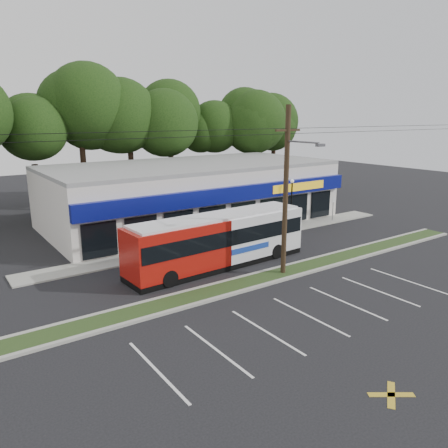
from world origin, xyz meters
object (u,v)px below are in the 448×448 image
object	(u,v)px
lamp_post	(292,198)
pedestrian_b	(273,225)
sign_post	(333,205)
metrobus	(219,239)
car_dark	(234,231)
pedestrian_a	(245,228)
utility_pole	(285,187)

from	to	relation	value
lamp_post	pedestrian_b	world-z (taller)	lamp_post
lamp_post	sign_post	distance (m)	5.13
lamp_post	metrobus	bearing A→B (deg)	-157.41
car_dark	sign_post	bearing A→B (deg)	-84.97
lamp_post	pedestrian_a	size ratio (longest dim) A/B	2.35
utility_pole	pedestrian_b	size ratio (longest dim) A/B	32.26
metrobus	pedestrian_b	distance (m)	8.84
pedestrian_b	metrobus	bearing A→B (deg)	14.75
lamp_post	pedestrian_a	world-z (taller)	lamp_post
lamp_post	metrobus	distance (m)	11.23
car_dark	pedestrian_b	distance (m)	3.73
lamp_post	sign_post	xyz separation A→B (m)	(5.00, -0.23, -1.12)
utility_pole	sign_post	bearing A→B (deg)	30.15
metrobus	sign_post	bearing A→B (deg)	12.12
car_dark	metrobus	bearing A→B (deg)	138.53
sign_post	pedestrian_b	distance (m)	7.49
utility_pole	car_dark	world-z (taller)	utility_pole
utility_pole	car_dark	distance (m)	9.11
sign_post	metrobus	world-z (taller)	metrobus
lamp_post	pedestrian_a	distance (m)	5.45
pedestrian_a	pedestrian_b	bearing A→B (deg)	133.44
lamp_post	sign_post	world-z (taller)	lamp_post
lamp_post	pedestrian_b	xyz separation A→B (m)	(-2.45, -0.45, -1.90)
sign_post	car_dark	bearing A→B (deg)	-179.62
car_dark	pedestrian_a	xyz separation A→B (m)	(1.03, 0.00, 0.14)
lamp_post	car_dark	distance (m)	6.47
utility_pole	pedestrian_a	size ratio (longest dim) A/B	27.61
metrobus	car_dark	bearing A→B (deg)	41.11
metrobus	car_dark	size ratio (longest dim) A/B	2.80
pedestrian_a	lamp_post	bearing A→B (deg)	140.06
utility_pole	car_dark	bearing A→B (deg)	75.27
sign_post	lamp_post	bearing A→B (deg)	177.42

